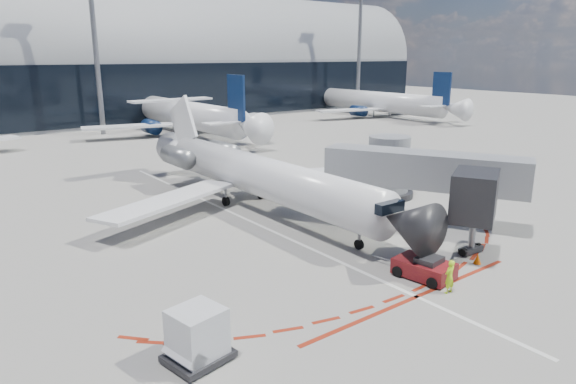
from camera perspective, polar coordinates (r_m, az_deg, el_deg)
ground at (r=32.73m, az=-1.75°, el=-4.37°), size 260.00×260.00×0.00m
apron_centerline at (r=34.29m, az=-3.69°, el=-3.47°), size 0.25×40.00×0.01m
apron_stop_bar at (r=24.99m, az=14.09°, el=-11.22°), size 14.00×0.25×0.01m
terminal_building at (r=91.92m, az=-26.66°, el=12.02°), size 150.00×24.15×24.00m
jet_bridge at (r=36.31m, az=13.75°, el=2.09°), size 10.03×15.20×4.90m
light_mast_centre at (r=76.67m, az=-20.65°, el=15.32°), size 0.70×0.70×25.00m
light_mast_east at (r=103.29m, az=7.93°, el=15.79°), size 0.70×0.70×25.00m
regional_jet at (r=37.44m, az=-3.85°, el=2.09°), size 24.30×29.96×7.50m
pushback_tug at (r=26.90m, az=14.90°, el=-8.14°), size 2.26×4.58×1.17m
ramp_worker at (r=25.45m, az=17.50°, el=-8.96°), size 0.61×0.41×1.64m
uld_container at (r=19.54m, az=-10.04°, el=-15.48°), size 2.50×2.23×2.07m
safety_cone_right at (r=29.51m, az=20.31°, el=-6.98°), size 0.41×0.41×0.57m
bg_airliner_2 at (r=74.76m, az=-11.58°, el=10.51°), size 33.19×35.14×10.74m
bg_airliner_3 at (r=95.83m, az=10.06°, el=11.37°), size 31.68×33.55×10.25m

